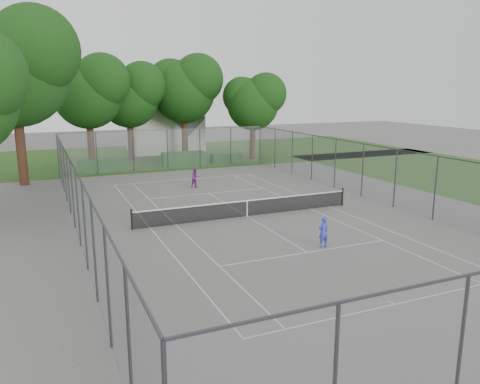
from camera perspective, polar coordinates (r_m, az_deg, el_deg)
name	(u,v)px	position (r m, az deg, el deg)	size (l,w,h in m)	color
ground	(247,216)	(26.17, 0.87, -3.00)	(120.00, 120.00, 0.00)	#625F5D
grass_far	(146,156)	(50.56, -11.38, 4.32)	(60.00, 20.00, 0.00)	#244A15
court_markings	(247,216)	(26.17, 0.87, -2.99)	(11.03, 23.83, 0.01)	silver
tennis_net	(247,208)	(26.04, 0.88, -1.92)	(12.87, 0.10, 1.10)	black
perimeter_fence	(247,185)	(25.75, 0.89, 0.88)	(18.08, 34.08, 3.52)	#38383D
tree_far_left	(88,89)	(44.94, -18.00, 11.85)	(7.03, 6.42, 10.11)	#392014
tree_far_midleft	(130,93)	(47.48, -13.31, 11.68)	(6.66, 6.08, 9.57)	#392014
tree_far_midright	(185,87)	(48.66, -6.76, 12.64)	(7.27, 6.63, 10.44)	#392014
tree_far_right	(254,100)	(47.44, 1.69, 11.15)	(5.95, 5.43, 8.55)	#392014
tree_side_back	(14,63)	(37.56, -25.83, 13.93)	(8.82, 8.05, 12.68)	#392014
hedge_left	(103,166)	(41.80, -16.31, 3.07)	(4.05, 1.21, 1.01)	#194D18
hedge_mid	(184,158)	(43.91, -6.90, 4.08)	(3.97, 1.13, 1.25)	#194D18
hedge_right	(226,158)	(45.15, -1.73, 4.15)	(2.91, 1.07, 0.87)	#194D18
house	(165,117)	(53.54, -9.18, 8.97)	(7.64, 5.92, 9.52)	silver
girl_player	(323,232)	(21.37, 10.13, -4.81)	(0.52, 0.34, 1.42)	blue
woman_player	(195,178)	(33.77, -5.46, 1.72)	(0.69, 0.53, 1.41)	#7E2A78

